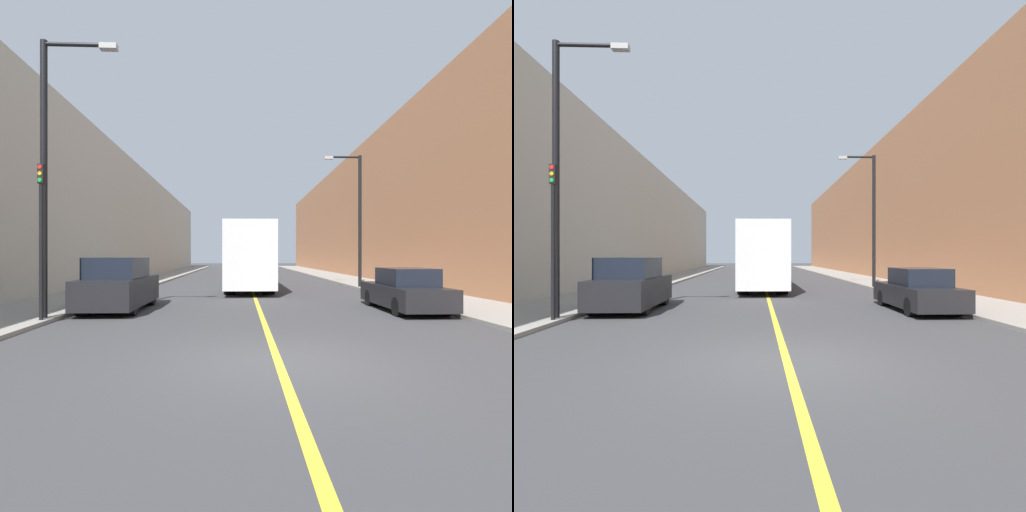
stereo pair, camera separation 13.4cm
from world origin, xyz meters
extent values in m
plane|color=#38383A|center=(0.00, 0.00, 0.00)|extent=(200.00, 200.00, 0.00)
cube|color=gray|center=(-7.89, 30.00, 0.06)|extent=(3.54, 72.00, 0.12)
cube|color=gray|center=(7.89, 30.00, 0.06)|extent=(3.54, 72.00, 0.12)
cube|color=#B7B2A3|center=(-11.66, 30.00, 5.01)|extent=(4.00, 72.00, 10.02)
cube|color=#B2724C|center=(11.66, 30.00, 5.74)|extent=(4.00, 72.00, 11.49)
cube|color=gold|center=(0.00, 30.00, 0.00)|extent=(0.16, 72.00, 0.01)
cube|color=silver|center=(-0.23, 16.07, 1.97)|extent=(2.53, 10.44, 3.30)
cube|color=black|center=(-0.23, 10.88, 2.55)|extent=(2.15, 0.04, 1.48)
cylinder|color=black|center=(-1.22, 12.83, 0.54)|extent=(0.56, 1.08, 1.08)
cylinder|color=black|center=(0.76, 12.83, 0.54)|extent=(0.56, 1.08, 1.08)
cylinder|color=black|center=(-1.22, 19.30, 0.54)|extent=(0.56, 1.08, 1.08)
cylinder|color=black|center=(0.76, 19.30, 0.54)|extent=(0.56, 1.08, 1.08)
cube|color=black|center=(-4.98, 7.15, 0.68)|extent=(1.89, 4.42, 0.95)
cube|color=black|center=(-4.98, 6.93, 1.51)|extent=(1.66, 2.43, 0.71)
cube|color=black|center=(-4.98, 4.97, 0.85)|extent=(1.61, 0.04, 0.43)
cylinder|color=black|center=(-5.72, 5.78, 0.34)|extent=(0.42, 0.68, 0.68)
cylinder|color=black|center=(-4.25, 5.78, 0.34)|extent=(0.42, 0.68, 0.68)
cylinder|color=black|center=(-5.72, 8.52, 0.34)|extent=(0.42, 0.68, 0.68)
cylinder|color=black|center=(-4.25, 8.52, 0.34)|extent=(0.42, 0.68, 0.68)
cube|color=black|center=(5.10, 6.65, 0.54)|extent=(1.75, 4.43, 0.71)
cube|color=black|center=(5.10, 6.42, 1.20)|extent=(1.54, 1.99, 0.61)
cube|color=black|center=(5.10, 4.46, 0.67)|extent=(1.49, 0.04, 0.32)
cylinder|color=black|center=(4.42, 5.27, 0.31)|extent=(0.39, 0.62, 0.62)
cylinder|color=black|center=(5.79, 5.27, 0.31)|extent=(0.39, 0.62, 0.62)
cylinder|color=black|center=(4.42, 8.02, 0.31)|extent=(0.39, 0.62, 0.62)
cylinder|color=black|center=(5.79, 8.02, 0.31)|extent=(0.39, 0.62, 0.62)
cylinder|color=black|center=(-6.42, 4.65, 4.17)|extent=(0.20, 0.20, 8.10)
cylinder|color=black|center=(-5.48, 4.65, 8.12)|extent=(1.87, 0.12, 0.12)
cube|color=#999993|center=(-4.55, 4.65, 8.07)|extent=(0.50, 0.24, 0.16)
cylinder|color=black|center=(6.42, 16.15, 4.00)|extent=(0.20, 0.20, 7.77)
cylinder|color=black|center=(5.48, 16.15, 7.79)|extent=(1.87, 0.12, 0.12)
cube|color=#999993|center=(4.55, 16.15, 7.74)|extent=(0.50, 0.24, 0.16)
cylinder|color=black|center=(-6.32, 4.30, 2.05)|extent=(0.12, 0.12, 3.86)
cube|color=black|center=(-6.32, 4.30, 4.25)|extent=(0.16, 0.16, 0.55)
cylinder|color=red|center=(-6.32, 4.21, 4.43)|extent=(0.11, 0.02, 0.11)
cylinder|color=gold|center=(-6.32, 4.21, 4.25)|extent=(0.11, 0.02, 0.11)
cylinder|color=green|center=(-6.32, 4.21, 4.07)|extent=(0.11, 0.02, 0.11)
camera|label=1|loc=(-0.70, -7.22, 1.92)|focal=28.00mm
camera|label=2|loc=(-0.56, -7.22, 1.92)|focal=28.00mm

